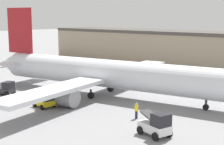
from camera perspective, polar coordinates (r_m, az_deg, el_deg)
name	(u,v)px	position (r m, az deg, el deg)	size (l,w,h in m)	color
ground_plane	(112,97)	(47.51, 0.00, -4.02)	(400.00, 400.00, 0.00)	gray
terminal_building	(206,50)	(75.42, 15.40, 3.63)	(84.09, 11.76, 7.72)	gray
airplane	(105,73)	(47.44, -1.11, -0.16)	(43.53, 36.55, 12.30)	silver
ground_crew_worker	(136,110)	(37.43, 4.08, -6.26)	(0.39, 0.39, 1.76)	#1E2338
baggage_tug	(45,101)	(42.51, -11.05, -4.62)	(2.61, 2.14, 1.88)	yellow
belt_loader_truck	(156,125)	(32.19, 7.37, -8.65)	(3.36, 2.53, 2.33)	silver
pushback_tug	(5,89)	(50.54, -17.33, -2.59)	(3.22, 2.87, 1.92)	#2D2D33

